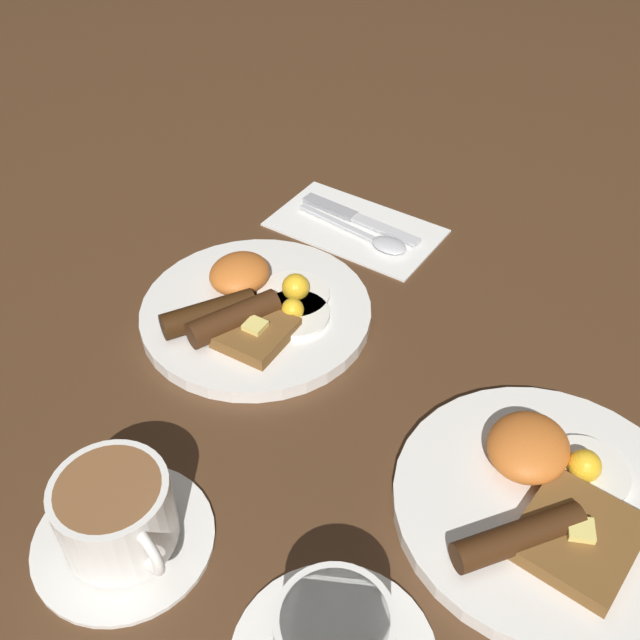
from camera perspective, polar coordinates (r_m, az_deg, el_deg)
The scene contains 7 objects.
ground_plane at distance 0.80m, azimuth -4.86°, elevation 0.17°, with size 3.00×3.00×0.00m, color #4C301C.
breakfast_plate_near at distance 0.79m, azimuth -5.06°, elevation 0.85°, with size 0.24×0.24×0.05m.
breakfast_plate_far at distance 0.65m, azimuth 16.83°, elevation -12.96°, with size 0.25×0.25×0.05m.
teacup_near at distance 0.61m, azimuth -15.16°, elevation -14.42°, with size 0.14×0.14×0.07m.
napkin at distance 0.92m, azimuth 2.71°, elevation 7.10°, with size 0.12×0.20×0.01m, color white.
knife at distance 0.93m, azimuth 2.57°, elevation 7.90°, with size 0.04×0.17×0.01m.
spoon at distance 0.89m, azimuth 4.36°, elevation 6.12°, with size 0.05×0.16×0.01m.
Camera 1 is at (0.48, 0.35, 0.53)m, focal length 42.00 mm.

